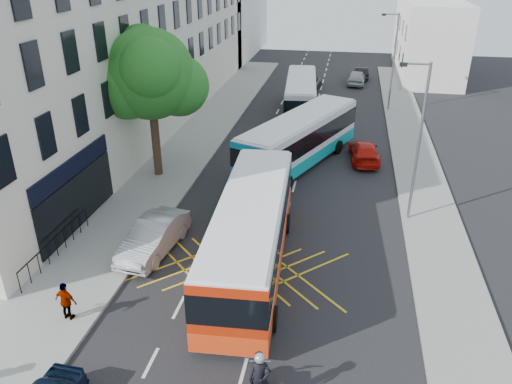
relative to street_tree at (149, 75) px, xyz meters
The scene contains 20 objects.
ground 18.33m from the street_tree, 60.38° to the right, with size 120.00×120.00×0.00m, color black.
pavement_left 6.22m from the street_tree, 73.47° to the left, with size 5.00×70.00×0.15m, color gray.
pavement_right 17.17m from the street_tree, ahead, with size 3.00×70.00×0.15m, color gray.
terrace_main 11.00m from the street_tree, 119.95° to the left, with size 8.30×45.00×13.50m.
terrace_far 40.43m from the street_tree, 97.81° to the left, with size 8.00×20.00×10.00m, color silver.
building_right 38.43m from the street_tree, 59.43° to the left, with size 6.00×18.00×8.00m, color silver.
street_tree is the anchor object (origin of this frame).
lamp_near 15.10m from the street_tree, 11.40° to the right, with size 1.45×0.15×8.00m.
lamp_far 22.57m from the street_tree, 49.19° to the left, with size 1.45×0.15×8.00m.
railings 11.22m from the street_tree, 97.02° to the right, with size 0.08×5.60×1.14m, color black, non-canonical shape.
bus_near 12.38m from the street_tree, 48.82° to the right, with size 3.47×11.99×3.33m.
bus_mid 10.19m from the street_tree, 22.63° to the left, with size 6.95×11.74×3.26m.
bus_far 17.41m from the street_tree, 64.24° to the left, with size 3.40×10.87×3.01m.
motorbike 19.23m from the street_tree, 59.86° to the right, with size 0.80×2.34×2.08m.
parked_car_silver 10.33m from the street_tree, 70.54° to the right, with size 1.65×4.74×1.56m, color #A0A1A7.
red_hatchback 14.67m from the street_tree, 21.32° to the left, with size 1.82×4.47×1.30m, color #BC1108.
distant_car_grey 24.96m from the street_tree, 72.45° to the left, with size 1.99×4.32×1.20m, color #414549.
distant_car_silver 29.40m from the street_tree, 65.41° to the left, with size 1.72×4.28×1.46m, color #A3A5AB.
distant_car_dark 32.24m from the street_tree, 66.76° to the left, with size 1.28×3.68×1.21m, color black.
pedestrian_far 14.61m from the street_tree, 83.62° to the right, with size 0.93×0.39×1.59m, color gray.
Camera 1 is at (2.68, -11.90, 12.70)m, focal length 35.00 mm.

